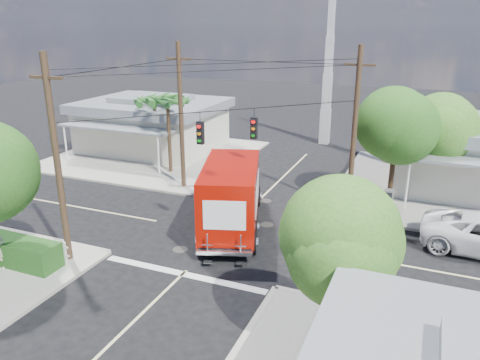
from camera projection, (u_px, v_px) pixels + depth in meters
The scene contains 15 objects.
ground at pixel (225, 233), 23.42m from camera, with size 120.00×120.00×0.00m, color black.
sidewalk_ne at pixel (456, 191), 28.99m from camera, with size 14.12×14.12×0.14m.
sidewalk_nw at pixel (156, 155), 36.85m from camera, with size 14.12×14.12×0.14m.
road_markings at pixel (212, 246), 22.13m from camera, with size 32.00×32.00×0.01m.
building_nw at pixel (153, 123), 37.95m from camera, with size 10.80×10.20×4.30m.
radio_tower at pixel (328, 78), 38.93m from camera, with size 0.80×0.80×17.00m.
tree_ne_front at pixel (397, 125), 25.20m from camera, with size 4.21×4.14×6.66m.
tree_ne_back at pixel (447, 131), 26.37m from camera, with size 3.77×3.66×5.82m.
tree_se at pixel (344, 246), 13.25m from camera, with size 3.67×3.54×5.62m.
palm_nw_front at pixel (167, 101), 31.07m from camera, with size 3.01×3.08×5.59m.
palm_nw_back at pixel (154, 102), 33.23m from camera, with size 3.01×3.08×5.19m.
utility_poles at pixel (208, 133), 23.89m from camera, with size 12.00×10.68×9.00m.
picket_fence at pixel (17, 241), 21.12m from camera, with size 5.94×0.06×1.00m.
vending_boxes at pixel (375, 197), 26.27m from camera, with size 1.90×0.50×1.10m.
delivery_truck at pixel (232, 194), 23.52m from camera, with size 4.91×8.60×3.58m.
Camera 1 is at (8.84, -19.41, 10.06)m, focal length 35.00 mm.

